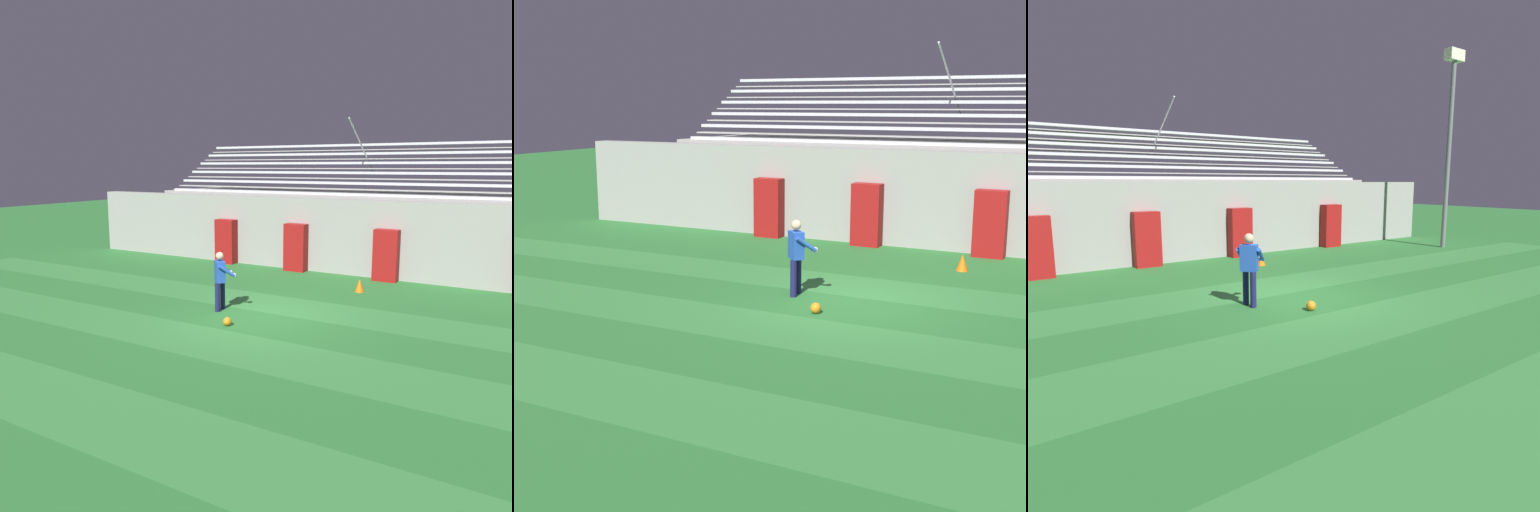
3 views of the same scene
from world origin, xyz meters
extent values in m
plane|color=#286B2D|center=(0.00, 0.00, 0.00)|extent=(80.00, 80.00, 0.00)
cube|color=#337A38|center=(0.00, -6.00, 0.00)|extent=(28.00, 1.83, 0.01)
cube|color=#337A38|center=(0.00, -2.34, 0.00)|extent=(28.00, 1.83, 0.01)
cube|color=#337A38|center=(0.00, 1.32, 0.00)|extent=(28.00, 1.83, 0.01)
cube|color=#999691|center=(0.00, 6.50, 1.40)|extent=(24.00, 0.60, 2.80)
cube|color=maroon|center=(-1.76, 5.95, 0.92)|extent=(0.86, 0.44, 1.84)
cube|color=maroon|center=(1.76, 5.95, 0.92)|extent=(0.86, 0.44, 1.84)
cube|color=maroon|center=(-4.97, 5.95, 0.92)|extent=(0.86, 0.44, 1.84)
cube|color=#999691|center=(0.00, 9.20, 1.45)|extent=(18.00, 4.60, 2.90)
cube|color=silver|center=(0.00, 7.25, 2.95)|extent=(17.10, 0.36, 0.10)
cube|color=#999691|center=(0.00, 7.05, 2.72)|extent=(17.10, 0.60, 0.04)
cube|color=silver|center=(0.00, 7.95, 3.35)|extent=(17.10, 0.36, 0.10)
cube|color=#999691|center=(0.00, 7.75, 3.12)|extent=(17.10, 0.60, 0.04)
cube|color=silver|center=(0.00, 8.65, 3.75)|extent=(17.10, 0.36, 0.10)
cube|color=#999691|center=(0.00, 8.45, 3.52)|extent=(17.10, 0.60, 0.04)
cube|color=silver|center=(0.00, 9.35, 4.15)|extent=(17.10, 0.36, 0.10)
cube|color=#999691|center=(0.00, 9.15, 3.92)|extent=(17.10, 0.60, 0.04)
cube|color=silver|center=(0.00, 10.05, 4.55)|extent=(17.10, 0.36, 0.10)
cube|color=#999691|center=(0.00, 9.85, 4.32)|extent=(17.10, 0.60, 0.04)
cube|color=silver|center=(0.00, 10.75, 4.95)|extent=(17.10, 0.36, 0.10)
cube|color=#999691|center=(0.00, 10.55, 4.72)|extent=(17.10, 0.60, 0.04)
cylinder|color=silver|center=(-0.17, 8.75, 4.80)|extent=(0.06, 3.33, 2.05)
cylinder|color=#19194C|center=(-1.29, 0.14, 0.41)|extent=(0.20, 0.20, 0.82)
cylinder|color=#19194C|center=(-1.27, -0.16, 0.41)|extent=(0.20, 0.20, 0.82)
cube|color=#234CB2|center=(-1.28, -0.01, 1.12)|extent=(0.44, 0.44, 0.60)
sphere|color=tan|center=(-1.28, -0.01, 1.56)|extent=(0.22, 0.22, 0.22)
cylinder|color=#234CB2|center=(-1.36, 0.26, 1.17)|extent=(0.39, 0.41, 0.37)
cylinder|color=#234CB2|center=(-1.01, -0.07, 1.17)|extent=(0.39, 0.41, 0.37)
cube|color=silver|center=(-1.19, 0.38, 1.04)|extent=(0.16, 0.16, 0.08)
cube|color=silver|center=(-0.90, 0.10, 1.04)|extent=(0.16, 0.16, 0.08)
sphere|color=orange|center=(-0.34, -1.08, 0.11)|extent=(0.22, 0.22, 0.22)
cone|color=orange|center=(1.47, 3.98, 0.21)|extent=(0.30, 0.30, 0.42)
camera|label=1|loc=(6.38, -11.33, 4.02)|focal=35.00mm
camera|label=2|loc=(5.04, -13.71, 4.12)|focal=50.00mm
camera|label=3|loc=(-5.98, -8.23, 2.79)|focal=30.00mm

